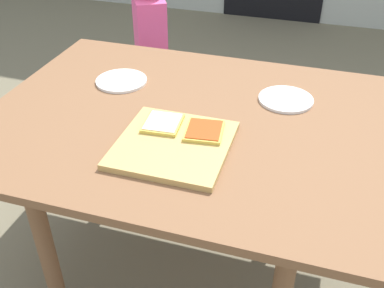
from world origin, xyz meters
name	(u,v)px	position (x,y,z in m)	size (l,w,h in m)	color
ground_plane	(191,261)	(0.00, 0.00, 0.00)	(16.00, 16.00, 0.00)	#6C644E
dining_table	(191,137)	(0.00, 0.00, 0.61)	(1.33, 0.99, 0.69)	brown
cutting_board	(175,145)	(0.00, -0.17, 0.70)	(0.32, 0.33, 0.02)	tan
pizza_slice_far_right	(204,131)	(0.07, -0.10, 0.71)	(0.12, 0.13, 0.01)	gold
pizza_slice_far_left	(163,123)	(-0.06, -0.10, 0.71)	(0.12, 0.13, 0.01)	gold
plate_white_left	(121,81)	(-0.32, 0.16, 0.69)	(0.19, 0.19, 0.01)	white
plate_white_right	(286,99)	(0.28, 0.20, 0.69)	(0.19, 0.19, 0.01)	white
child_left	(151,43)	(-0.47, 0.82, 0.57)	(0.24, 0.28, 0.97)	#36446E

